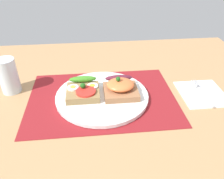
{
  "coord_description": "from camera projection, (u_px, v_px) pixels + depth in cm",
  "views": [
    {
      "loc": [
        -2.83,
        -55.7,
        40.07
      ],
      "look_at": [
        3.0,
        0.0,
        2.92
      ],
      "focal_mm": 36.37,
      "sensor_mm": 36.0,
      "label": 1
    }
  ],
  "objects": [
    {
      "name": "sandwich_egg_tomato",
      "position": [
        83.0,
        91.0,
        0.67
      ],
      "size": [
        9.55,
        10.66,
        4.22
      ],
      "color": "olive",
      "rests_on": "plate"
    },
    {
      "name": "napkin",
      "position": [
        202.0,
        93.0,
        0.7
      ],
      "size": [
        13.62,
        14.68,
        0.6
      ],
      "primitive_type": "cube",
      "color": "white",
      "rests_on": "ground_plane"
    },
    {
      "name": "fork",
      "position": [
        202.0,
        92.0,
        0.7
      ],
      "size": [
        1.62,
        14.55,
        0.32
      ],
      "color": "#B7B7BC",
      "rests_on": "napkin"
    },
    {
      "name": "drinking_glass",
      "position": [
        8.0,
        76.0,
        0.69
      ],
      "size": [
        5.81,
        5.81,
        10.93
      ],
      "primitive_type": "cylinder",
      "color": "silver",
      "rests_on": "ground_plane"
    },
    {
      "name": "sandwich_salmon",
      "position": [
        120.0,
        87.0,
        0.67
      ],
      "size": [
        9.96,
        10.62,
        5.72
      ],
      "color": "#9D6B45",
      "rests_on": "plate"
    },
    {
      "name": "placemat",
      "position": [
        102.0,
        98.0,
        0.68
      ],
      "size": [
        43.83,
        31.14,
        0.3
      ],
      "primitive_type": "cube",
      "color": "maroon",
      "rests_on": "ground_plane"
    },
    {
      "name": "ground_plane",
      "position": [
        102.0,
        102.0,
        0.69
      ],
      "size": [
        120.0,
        90.0,
        3.2
      ],
      "primitive_type": "cube",
      "color": "tan"
    },
    {
      "name": "plate",
      "position": [
        102.0,
        96.0,
        0.68
      ],
      "size": [
        27.64,
        27.64,
        1.12
      ],
      "primitive_type": "cylinder",
      "color": "white",
      "rests_on": "placemat"
    }
  ]
}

